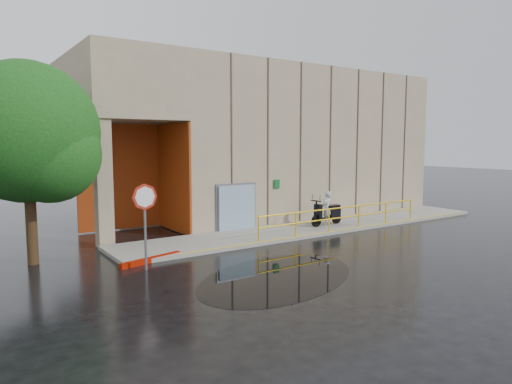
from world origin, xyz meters
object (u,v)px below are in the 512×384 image
Objects in this scene: stop_sign at (145,208)px; tree_near at (32,138)px; person at (327,208)px; scooter at (327,207)px; red_curb at (151,260)px.

tree_near reaches higher than stop_sign.
person is 0.82× the size of scooter.
red_curb is at bearing -30.46° from tree_near.
scooter is at bearing 7.53° from red_curb.
scooter is 0.71× the size of stop_sign.
tree_near is (-3.22, 1.90, 4.15)m from red_curb.
person is at bearing -2.92° from tree_near.
person is 10.09m from stop_sign.
stop_sign is 2.17m from red_curb.
stop_sign is at bearing -4.77° from person.
red_curb is (0.50, 0.86, -1.93)m from stop_sign.
person is 12.97m from tree_near.
stop_sign is 4.47m from tree_near.
stop_sign is 0.41× the size of tree_near.
tree_near is (-2.72, 2.76, 2.22)m from stop_sign.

